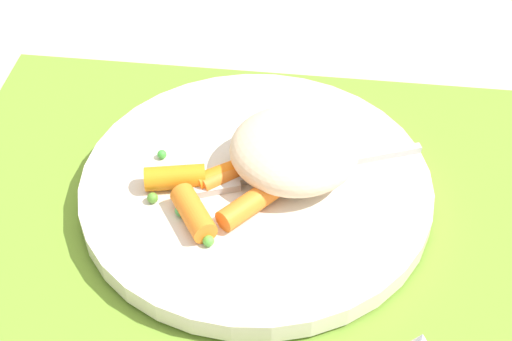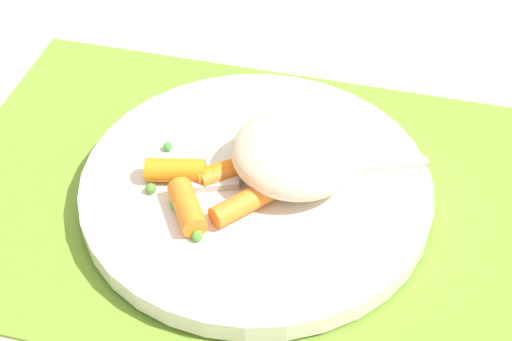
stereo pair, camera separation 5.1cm
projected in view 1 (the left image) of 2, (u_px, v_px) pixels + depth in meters
The scene contains 7 objects.
ground_plane at pixel (256, 201), 0.59m from camera, with size 2.40×2.40×0.00m, color beige.
placemat at pixel (256, 198), 0.59m from camera, with size 0.47×0.31×0.01m, color olive.
plate at pixel (256, 188), 0.58m from camera, with size 0.26×0.26×0.02m, color silver.
rice_mound at pixel (294, 150), 0.57m from camera, with size 0.09×0.09×0.04m, color beige.
carrot_portion at pixel (212, 191), 0.55m from camera, with size 0.10×0.09×0.02m.
pea_scatter at pixel (203, 192), 0.56m from camera, with size 0.09×0.09×0.01m.
fork at pixel (276, 174), 0.57m from camera, with size 0.18×0.08×0.01m.
Camera 1 is at (-0.05, 0.40, 0.42)m, focal length 54.91 mm.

